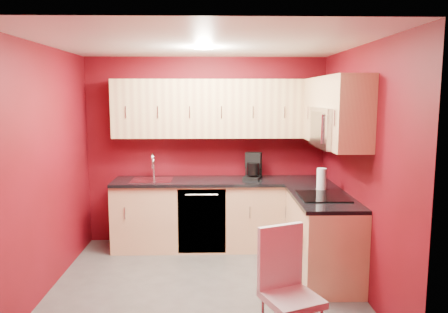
{
  "coord_description": "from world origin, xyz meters",
  "views": [
    {
      "loc": [
        0.1,
        -4.38,
        2.0
      ],
      "look_at": [
        0.22,
        0.55,
        1.3
      ],
      "focal_mm": 35.0,
      "sensor_mm": 36.0,
      "label": 1
    }
  ],
  "objects_px": {
    "napkin_holder": "(252,173)",
    "paper_towel": "(321,179)",
    "sink": "(152,177)",
    "coffee_maker": "(252,166)",
    "dining_chair": "(292,292)",
    "microwave": "(336,127)"
  },
  "relations": [
    {
      "from": "paper_towel",
      "to": "microwave",
      "type": "bearing_deg",
      "value": -80.77
    },
    {
      "from": "sink",
      "to": "coffee_maker",
      "type": "distance_m",
      "value": 1.31
    },
    {
      "from": "microwave",
      "to": "dining_chair",
      "type": "distance_m",
      "value": 1.95
    },
    {
      "from": "microwave",
      "to": "paper_towel",
      "type": "distance_m",
      "value": 0.7
    },
    {
      "from": "sink",
      "to": "coffee_maker",
      "type": "bearing_deg",
      "value": 1.3
    },
    {
      "from": "paper_towel",
      "to": "napkin_holder",
      "type": "bearing_deg",
      "value": 135.41
    },
    {
      "from": "sink",
      "to": "paper_towel",
      "type": "bearing_deg",
      "value": -18.39
    },
    {
      "from": "coffee_maker",
      "to": "napkin_holder",
      "type": "distance_m",
      "value": 0.1
    },
    {
      "from": "sink",
      "to": "dining_chair",
      "type": "distance_m",
      "value": 2.82
    },
    {
      "from": "sink",
      "to": "coffee_maker",
      "type": "xyz_separation_m",
      "value": [
        1.31,
        0.03,
        0.14
      ]
    },
    {
      "from": "napkin_holder",
      "to": "paper_towel",
      "type": "relative_size",
      "value": 0.58
    },
    {
      "from": "microwave",
      "to": "paper_towel",
      "type": "height_order",
      "value": "microwave"
    },
    {
      "from": "microwave",
      "to": "coffee_maker",
      "type": "distance_m",
      "value": 1.42
    },
    {
      "from": "sink",
      "to": "paper_towel",
      "type": "height_order",
      "value": "sink"
    },
    {
      "from": "sink",
      "to": "napkin_holder",
      "type": "relative_size",
      "value": 3.51
    },
    {
      "from": "coffee_maker",
      "to": "dining_chair",
      "type": "xyz_separation_m",
      "value": [
        0.09,
        -2.43,
        -0.59
      ]
    },
    {
      "from": "dining_chair",
      "to": "paper_towel",
      "type": "bearing_deg",
      "value": 47.24
    },
    {
      "from": "coffee_maker",
      "to": "napkin_holder",
      "type": "xyz_separation_m",
      "value": [
        0.0,
        0.02,
        -0.1
      ]
    },
    {
      "from": "napkin_holder",
      "to": "paper_towel",
      "type": "distance_m",
      "value": 1.03
    },
    {
      "from": "coffee_maker",
      "to": "dining_chair",
      "type": "distance_m",
      "value": 2.51
    },
    {
      "from": "paper_towel",
      "to": "dining_chair",
      "type": "distance_m",
      "value": 1.92
    },
    {
      "from": "paper_towel",
      "to": "coffee_maker",
      "type": "bearing_deg",
      "value": 136.1
    }
  ]
}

